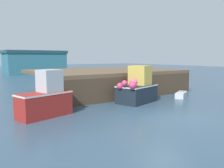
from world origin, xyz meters
TOP-DOWN VIEW (x-y plane):
  - ground at (0.00, 0.00)m, footprint 120.00×160.00m
  - pier at (2.14, 8.19)m, footprint 11.80×8.47m
  - fishing_boat_near_left at (-4.85, 3.38)m, footprint 2.92×1.81m
  - fishing_boat_near_right at (1.34, 3.57)m, footprint 3.16×2.38m
  - rowboat at (5.22, 3.11)m, footprint 1.68×1.27m
  - warehouse at (3.57, 34.83)m, footprint 10.37×6.51m

SIDE VIEW (x-z plane):
  - ground at x=0.00m, z-range -0.10..0.00m
  - rowboat at x=5.22m, z-range -0.02..0.43m
  - fishing_boat_near_left at x=-4.85m, z-range -0.27..2.08m
  - fishing_boat_near_right at x=1.34m, z-range -0.30..2.12m
  - pier at x=2.14m, z-range 0.65..2.55m
  - warehouse at x=3.57m, z-range 0.02..4.14m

